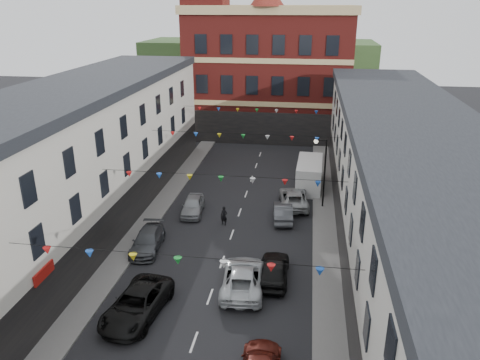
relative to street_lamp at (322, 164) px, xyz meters
The scene contains 18 objects.
ground 15.94m from the street_lamp, 115.07° to the right, with size 160.00×160.00×0.00m, color black.
pavement_left 18.43m from the street_lamp, 138.26° to the right, with size 1.80×64.00×0.15m, color #605E5B.
pavement_right 12.60m from the street_lamp, 88.33° to the right, with size 1.80×64.00×0.15m, color #605E5B.
terrace_left 22.52m from the street_lamp, 144.66° to the right, with size 8.40×56.00×10.70m.
terrace_right 14.04m from the street_lamp, 68.09° to the right, with size 8.40×56.00×9.70m.
civic_building 25.18m from the street_lamp, 105.30° to the left, with size 20.60×13.30×18.50m.
clock_tower 27.57m from the street_lamp, 123.79° to the left, with size 5.60×5.60×30.00m.
distant_hill 49.16m from the street_lamp, 102.40° to the left, with size 40.00×14.00×10.00m, color #345226.
street_lamp is the anchor object (origin of this frame).
car_left_c 19.48m from the street_lamp, 121.87° to the right, with size 2.51×5.45×1.51m, color black.
car_left_d 15.39m from the street_lamp, 143.23° to the right, with size 1.86×4.58×1.33m, color #43474C.
car_left_e 11.16m from the street_lamp, 165.55° to the right, with size 1.65×4.09×1.39m, color gray.
car_right_d 12.39m from the street_lamp, 104.25° to the right, with size 1.80×4.48×1.53m, color black.
car_right_e 5.20m from the street_lamp, 136.38° to the right, with size 1.44×4.13×1.36m, color #4B4E53.
car_right_f 3.88m from the street_lamp, behind, with size 2.36×5.11×1.42m, color #9B9D9F.
moving_car 14.04m from the street_lamp, 110.32° to the right, with size 2.48×5.37×1.49m, color silver.
white_van 5.33m from the street_lamp, 101.80° to the left, with size 2.23×5.81×2.57m, color silver.
pedestrian 9.20m from the street_lamp, 149.04° to the right, with size 0.56×0.37×1.53m, color black.
Camera 1 is at (5.18, -22.88, 16.30)m, focal length 35.00 mm.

